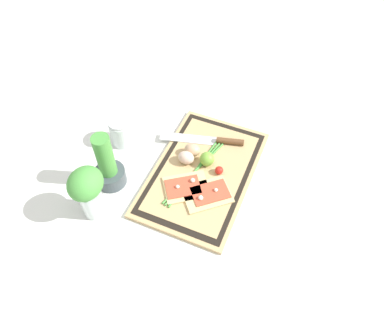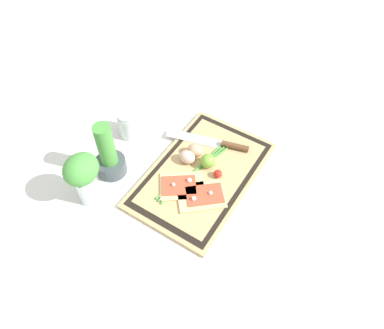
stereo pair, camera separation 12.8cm
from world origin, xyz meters
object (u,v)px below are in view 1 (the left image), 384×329
Objects in this scene: pizza_slice_near at (208,194)px; herb_pot at (108,167)px; egg_brown at (192,150)px; knife at (216,140)px; lime at (207,159)px; pizza_slice_far at (186,187)px; cherry_tomato_red at (219,170)px; herb_glass at (88,190)px; egg_pink at (186,158)px; sauce_jar at (122,133)px.

pizza_slice_near is 0.86× the size of herb_pot.
knife is at bearing -32.43° from egg_brown.
lime is at bearing -55.99° from herb_pot.
egg_brown is 0.26× the size of herb_pot.
cherry_tomato_red reaches higher than pizza_slice_far.
lime is at bearing -176.72° from knife.
herb_glass is (-0.19, 0.31, 0.10)m from pizza_slice_near.
egg_pink is (-0.13, 0.06, 0.02)m from knife.
cherry_tomato_red is 0.38m from sauce_jar.
herb_glass reaches higher than sauce_jar.
pizza_slice_far is 0.13m from lime.
pizza_slice_far is 0.32m from sauce_jar.
egg_brown is 0.07m from lime.
egg_pink is at bearing -92.31° from sauce_jar.
egg_pink is 1.12× the size of lime.
pizza_slice_near is at bearing 178.72° from cherry_tomato_red.
herb_pot is (-0.21, 0.21, 0.04)m from egg_brown.
herb_glass is at bearing 132.30° from cherry_tomato_red.
herb_glass is (-0.29, 0.19, 0.08)m from egg_pink.
cherry_tomato_red reaches higher than pizza_slice_near.
knife is 0.11m from lime.
herb_glass is (-0.42, 0.26, 0.10)m from knife.
egg_brown is 1.00× the size of egg_pink.
pizza_slice_near is at bearing -140.90° from egg_brown.
pizza_slice_near is at bearing -78.79° from herb_pot.
cherry_tomato_red is (-0.00, -0.12, -0.01)m from egg_pink.
sauce_jar is at bearing 73.87° from pizza_slice_near.
sauce_jar is (-0.12, 0.32, 0.02)m from knife.
pizza_slice_far is at bearing 175.19° from knife.
pizza_slice_far reaches higher than knife.
sauce_jar is at bearing 88.32° from cherry_tomato_red.
pizza_slice_near and pizza_slice_far have the same top height.
pizza_slice_near is 0.94× the size of herb_glass.
egg_brown is at bearing -31.21° from herb_glass.
pizza_slice_far is 3.57× the size of lime.
cherry_tomato_red is 0.27× the size of sauce_jar.
knife is at bearing 14.46° from pizza_slice_near.
egg_pink is (0.10, 0.12, 0.02)m from pizza_slice_near.
sauce_jar reaches higher than lime.
pizza_slice_far is 0.32m from herb_glass.
herb_glass reaches higher than lime.
egg_brown is (0.14, 0.04, 0.02)m from pizza_slice_far.
egg_brown is at bearing -8.40° from egg_pink.
knife is at bearing -25.62° from egg_pink.
herb_pot reaches higher than cherry_tomato_red.
herb_pot is (-0.19, 0.28, 0.03)m from lime.
egg_pink is 1.99× the size of cherry_tomato_red.
sauce_jar reaches higher than egg_brown.
pizza_slice_far is at bearing 168.26° from lime.
egg_pink is at bearing 171.60° from egg_brown.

